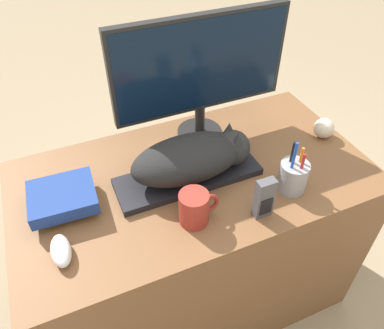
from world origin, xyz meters
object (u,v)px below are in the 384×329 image
(monitor, at_px, (201,69))
(baseball, at_px, (324,128))
(coffee_mug, at_px, (195,208))
(keyboard, at_px, (188,176))
(phone, at_px, (264,198))
(computer_mouse, at_px, (61,251))
(pen_cup, at_px, (293,176))
(cat, at_px, (195,156))
(book_stack, at_px, (64,198))

(monitor, relative_size, baseball, 8.26)
(coffee_mug, bearing_deg, monitor, 63.68)
(keyboard, distance_m, baseball, 0.54)
(keyboard, bearing_deg, phone, -57.44)
(keyboard, relative_size, phone, 3.51)
(computer_mouse, bearing_deg, phone, -8.56)
(pen_cup, height_order, phone, pen_cup)
(monitor, bearing_deg, cat, -117.87)
(baseball, bearing_deg, phone, -149.67)
(pen_cup, distance_m, book_stack, 0.69)
(computer_mouse, height_order, baseball, baseball)
(monitor, height_order, phone, monitor)
(pen_cup, relative_size, baseball, 2.63)
(keyboard, xyz_separation_m, phone, (0.14, -0.22, 0.05))
(keyboard, height_order, cat, cat)
(coffee_mug, bearing_deg, baseball, 16.75)
(pen_cup, bearing_deg, book_stack, 163.13)
(computer_mouse, bearing_deg, pen_cup, -2.39)
(phone, xyz_separation_m, book_stack, (-0.52, 0.26, -0.03))
(monitor, relative_size, phone, 4.54)
(computer_mouse, bearing_deg, cat, 17.02)
(cat, distance_m, monitor, 0.29)
(pen_cup, relative_size, phone, 1.44)
(pen_cup, bearing_deg, cat, 146.91)
(baseball, distance_m, book_stack, 0.93)
(computer_mouse, xyz_separation_m, pen_cup, (0.70, -0.03, 0.03))
(cat, bearing_deg, monitor, 62.13)
(keyboard, xyz_separation_m, baseball, (0.54, 0.01, 0.02))
(coffee_mug, relative_size, book_stack, 0.61)
(computer_mouse, height_order, coffee_mug, coffee_mug)
(cat, xyz_separation_m, computer_mouse, (-0.45, -0.14, -0.07))
(computer_mouse, xyz_separation_m, book_stack, (0.04, 0.17, 0.02))
(cat, height_order, book_stack, cat)
(monitor, bearing_deg, keyboard, -123.14)
(cat, bearing_deg, coffee_mug, -114.33)
(monitor, height_order, baseball, monitor)
(cat, bearing_deg, computer_mouse, -162.98)
(keyboard, bearing_deg, computer_mouse, -162.01)
(monitor, bearing_deg, baseball, -25.06)
(keyboard, relative_size, monitor, 0.77)
(coffee_mug, xyz_separation_m, baseball, (0.59, 0.18, -0.02))
(keyboard, height_order, pen_cup, pen_cup)
(keyboard, bearing_deg, baseball, 1.48)
(monitor, relative_size, book_stack, 3.06)
(cat, relative_size, phone, 2.96)
(monitor, bearing_deg, coffee_mug, -116.32)
(keyboard, height_order, book_stack, book_stack)
(coffee_mug, distance_m, book_stack, 0.39)
(coffee_mug, distance_m, baseball, 0.62)
(keyboard, distance_m, book_stack, 0.38)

